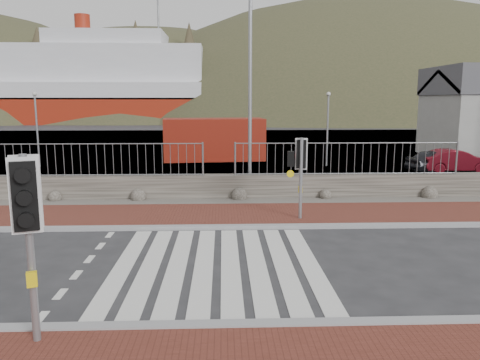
{
  "coord_description": "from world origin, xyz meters",
  "views": [
    {
      "loc": [
        0.15,
        -10.11,
        3.69
      ],
      "look_at": [
        0.63,
        3.0,
        1.44
      ],
      "focal_mm": 35.0,
      "sensor_mm": 36.0,
      "label": 1
    }
  ],
  "objects_px": {
    "traffic_signal_near": "(27,210)",
    "traffic_signal_far": "(300,161)",
    "car_a": "(438,160)",
    "streetlight": "(254,77)",
    "ferry": "(69,89)",
    "car_b": "(455,161)",
    "shipping_container": "(214,139)"
  },
  "relations": [
    {
      "from": "traffic_signal_near",
      "to": "traffic_signal_far",
      "type": "height_order",
      "value": "traffic_signal_near"
    },
    {
      "from": "shipping_container",
      "to": "ferry",
      "type": "bearing_deg",
      "value": 111.01
    },
    {
      "from": "traffic_signal_near",
      "to": "shipping_container",
      "type": "bearing_deg",
      "value": 65.16
    },
    {
      "from": "car_a",
      "to": "shipping_container",
      "type": "bearing_deg",
      "value": 51.11
    },
    {
      "from": "car_a",
      "to": "traffic_signal_far",
      "type": "bearing_deg",
      "value": 123.26
    },
    {
      "from": "traffic_signal_far",
      "to": "car_b",
      "type": "bearing_deg",
      "value": -129.49
    },
    {
      "from": "car_a",
      "to": "traffic_signal_near",
      "type": "bearing_deg",
      "value": 126.01
    },
    {
      "from": "traffic_signal_far",
      "to": "streetlight",
      "type": "height_order",
      "value": "streetlight"
    },
    {
      "from": "streetlight",
      "to": "shipping_container",
      "type": "xyz_separation_m",
      "value": [
        -1.75,
        10.83,
        -3.28
      ]
    },
    {
      "from": "traffic_signal_far",
      "to": "car_b",
      "type": "distance_m",
      "value": 13.54
    },
    {
      "from": "streetlight",
      "to": "traffic_signal_near",
      "type": "bearing_deg",
      "value": -113.82
    },
    {
      "from": "traffic_signal_near",
      "to": "streetlight",
      "type": "height_order",
      "value": "streetlight"
    },
    {
      "from": "traffic_signal_near",
      "to": "car_a",
      "type": "distance_m",
      "value": 22.08
    },
    {
      "from": "car_a",
      "to": "car_b",
      "type": "xyz_separation_m",
      "value": [
        0.75,
        -0.24,
        0.01
      ]
    },
    {
      "from": "traffic_signal_near",
      "to": "streetlight",
      "type": "distance_m",
      "value": 12.43
    },
    {
      "from": "streetlight",
      "to": "shipping_container",
      "type": "distance_m",
      "value": 11.45
    },
    {
      "from": "ferry",
      "to": "car_b",
      "type": "bearing_deg",
      "value": -56.05
    },
    {
      "from": "streetlight",
      "to": "car_a",
      "type": "relative_size",
      "value": 2.37
    },
    {
      "from": "streetlight",
      "to": "car_a",
      "type": "xyz_separation_m",
      "value": [
        10.0,
        5.47,
        -3.98
      ]
    },
    {
      "from": "traffic_signal_far",
      "to": "streetlight",
      "type": "xyz_separation_m",
      "value": [
        -1.14,
        4.24,
        2.7
      ]
    },
    {
      "from": "traffic_signal_near",
      "to": "traffic_signal_far",
      "type": "xyz_separation_m",
      "value": [
        5.19,
        7.26,
        -0.25
      ]
    },
    {
      "from": "ferry",
      "to": "car_a",
      "type": "height_order",
      "value": "ferry"
    },
    {
      "from": "streetlight",
      "to": "car_a",
      "type": "bearing_deg",
      "value": 24.22
    },
    {
      "from": "ferry",
      "to": "streetlight",
      "type": "relative_size",
      "value": 6.17
    },
    {
      "from": "ferry",
      "to": "traffic_signal_near",
      "type": "distance_m",
      "value": 74.66
    },
    {
      "from": "car_a",
      "to": "car_b",
      "type": "relative_size",
      "value": 0.95
    },
    {
      "from": "shipping_container",
      "to": "car_a",
      "type": "distance_m",
      "value": 12.94
    },
    {
      "from": "streetlight",
      "to": "traffic_signal_far",
      "type": "bearing_deg",
      "value": -79.34
    },
    {
      "from": "ferry",
      "to": "traffic_signal_far",
      "type": "height_order",
      "value": "ferry"
    },
    {
      "from": "streetlight",
      "to": "car_a",
      "type": "distance_m",
      "value": 12.07
    },
    {
      "from": "traffic_signal_near",
      "to": "streetlight",
      "type": "bearing_deg",
      "value": 51.64
    },
    {
      "from": "shipping_container",
      "to": "car_a",
      "type": "height_order",
      "value": "shipping_container"
    }
  ]
}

